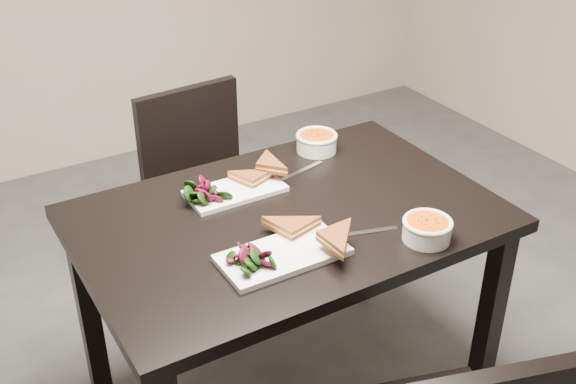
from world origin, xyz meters
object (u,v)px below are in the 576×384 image
(plate_near, at_px, (283,255))
(soup_bowl_far, at_px, (317,141))
(chair_far, at_px, (206,186))
(soup_bowl_near, at_px, (427,228))
(plate_far, at_px, (235,191))
(table, at_px, (288,241))

(plate_near, height_order, soup_bowl_far, soup_bowl_far)
(soup_bowl_far, bearing_deg, plate_near, -130.65)
(chair_far, relative_size, soup_bowl_far, 6.04)
(chair_far, bearing_deg, soup_bowl_far, -64.19)
(chair_far, height_order, soup_bowl_near, chair_far)
(plate_far, bearing_deg, soup_bowl_far, 17.46)
(plate_near, relative_size, soup_bowl_far, 2.40)
(plate_near, relative_size, plate_far, 1.14)
(plate_far, relative_size, soup_bowl_far, 2.10)
(soup_bowl_far, bearing_deg, table, -134.19)
(plate_near, bearing_deg, soup_bowl_far, 49.35)
(plate_near, xyz_separation_m, soup_bowl_near, (0.38, -0.13, 0.03))
(soup_bowl_near, bearing_deg, chair_far, 101.59)
(chair_far, distance_m, soup_bowl_far, 0.56)
(chair_far, height_order, plate_near, chair_far)
(chair_far, height_order, plate_far, chair_far)
(chair_far, xyz_separation_m, plate_near, (-0.17, -0.89, 0.27))
(table, height_order, plate_near, plate_near)
(soup_bowl_near, relative_size, plate_far, 0.46)
(soup_bowl_near, xyz_separation_m, soup_bowl_far, (0.03, 0.61, 0.00))
(soup_bowl_near, height_order, soup_bowl_far, soup_bowl_far)
(plate_far, bearing_deg, table, -66.29)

